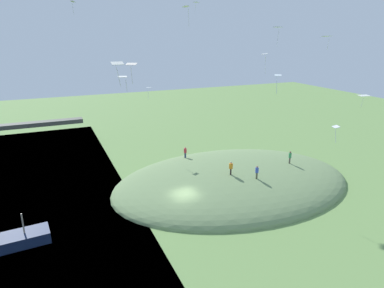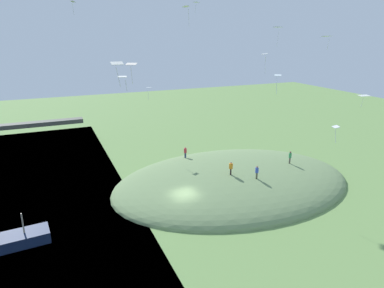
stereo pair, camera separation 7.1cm
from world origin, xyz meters
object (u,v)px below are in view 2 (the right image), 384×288
Objects in this scene: kite_0 at (196,3)px; kite_10 at (122,77)px; person_walking_path at (290,156)px; kite_3 at (326,37)px; person_near_shore at (231,167)px; kite_12 at (186,8)px; kite_1 at (131,65)px; kite_6 at (149,89)px; kite_7 at (73,3)px; kite_11 at (117,65)px; kite_8 at (336,128)px; kite_9 at (265,55)px; kite_2 at (278,77)px; person_on_hilltop at (185,151)px; kite_5 at (364,96)px; person_watching_kites at (257,171)px; kite_13 at (278,28)px.

kite_0 reaches higher than kite_10.
kite_3 reaches higher than person_walking_path.
person_near_shore is 0.71× the size of kite_12.
kite_3 is 19.92m from kite_10.
person_near_shore is 9.38m from person_walking_path.
kite_3 is at bearing -27.35° from kite_1.
kite_6 reaches higher than person_walking_path.
kite_7 is 20.77m from kite_11.
kite_8 is 0.86× the size of kite_11.
kite_9 reaches higher than person_walking_path.
kite_7 reaches higher than kite_2.
kite_7 is at bearing 42.84° from person_on_hilltop.
kite_2 is 25.92m from kite_7.
person_on_hilltop is 19.08m from kite_2.
person_walking_path is 27.90m from kite_11.
kite_12 is at bearing 50.67° from kite_11.
kite_10 is at bearing -84.28° from kite_7.
kite_2 is at bearing -49.07° from kite_7.
kite_8 is at bearing -82.72° from kite_0.
kite_11 reaches higher than person_near_shore.
kite_9 is at bearing 152.83° from kite_5.
kite_9 is (-0.10, -0.23, 13.01)m from person_watching_kites.
kite_2 is at bearing -70.53° from kite_6.
person_walking_path is 32.96m from kite_7.
person_walking_path is 1.05× the size of person_on_hilltop.
kite_9 is at bearing 16.33° from kite_11.
kite_7 is at bearing 112.06° from kite_1.
kite_2 is 10.63m from kite_5.
person_on_hilltop is 23.91m from kite_11.
person_watching_kites is at bearing 56.23° from person_walking_path.
kite_1 is at bearing -152.83° from kite_12.
kite_5 is 25.15m from kite_10.
person_walking_path is 0.99× the size of kite_6.
kite_2 reaches higher than kite_6.
kite_13 is (-6.79, 6.52, 6.82)m from kite_5.
person_walking_path is 1.10× the size of kite_8.
kite_0 is (-7.44, 13.77, 19.46)m from person_walking_path.
kite_12 is at bearing 134.08° from person_on_hilltop.
person_near_shore is 13.27m from kite_9.
kite_5 is at bearing -23.43° from kite_1.
kite_5 is (2.33, -7.90, 8.98)m from person_walking_path.
person_near_shore is at bearing 134.43° from kite_9.
kite_1 is at bearing 168.49° from kite_13.
kite_0 is 0.69× the size of kite_9.
person_on_hilltop is 0.94× the size of kite_6.
kite_12 is (-14.58, 13.70, 9.12)m from kite_5.
kite_2 is at bearing -123.83° from kite_13.
kite_2 is 1.02× the size of kite_11.
kite_1 is 1.39× the size of kite_7.
kite_0 is at bearing 101.11° from kite_13.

